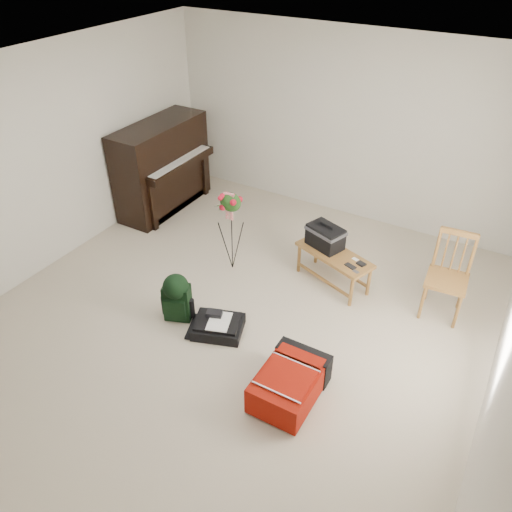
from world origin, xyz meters
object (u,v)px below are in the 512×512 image
Objects in this scene: flower_stand at (231,232)px; piano at (163,168)px; red_suitcase at (292,379)px; dining_chair at (448,277)px; black_duffel at (218,326)px; green_backpack at (176,295)px; bench at (326,244)px.

piano is at bearing 152.96° from flower_stand.
dining_chair is at bearing 63.68° from red_suitcase.
green_backpack is at bearing 164.65° from black_duffel.
dining_chair reaches higher than red_suitcase.
piano is at bearing -169.47° from bench.
green_backpack is at bearing -91.38° from flower_stand.
piano is 1.52× the size of bench.
green_backpack is 0.52× the size of flower_stand.
red_suitcase is at bearing -54.82° from bench.
flower_stand is at bearing -141.26° from bench.
red_suitcase is (3.16, -2.17, -0.43)m from piano.
red_suitcase is at bearing -34.47° from piano.
bench is 1.04× the size of dining_chair.
flower_stand is at bearing 68.48° from green_backpack.
bench is 1.34× the size of red_suitcase.
piano is 2.71× the size of green_backpack.
flower_stand reaches higher than dining_chair.
piano reaches higher than flower_stand.
red_suitcase is 1.21× the size of black_duffel.
piano is at bearing 170.28° from dining_chair.
green_backpack is at bearing -48.57° from piano.
green_backpack is (-1.05, -1.41, -0.19)m from bench.
black_duffel is 1.09× the size of green_backpack.
flower_stand reaches higher than bench.
green_backpack is (-2.39, -1.52, -0.16)m from dining_chair.
red_suitcase is (0.45, -1.70, -0.33)m from bench.
black_duffel is at bearing -16.82° from green_backpack.
flower_stand is (-0.48, 1.02, 0.44)m from black_duffel.
green_backpack reaches higher than red_suitcase.
black_duffel is 1.21m from flower_stand.
piano is 2.88m from black_duffel.
dining_chair is 2.44m from black_duffel.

